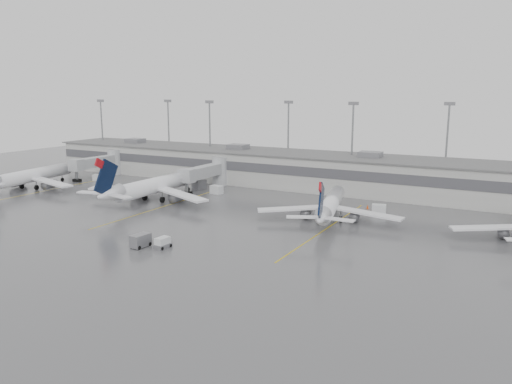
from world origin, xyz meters
The scene contains 18 objects.
ground centered at (0.00, 0.00, 0.00)m, with size 260.00×260.00×0.00m, color #4D4D50.
terminal centered at (-0.01, 57.98, 4.17)m, with size 152.00×17.00×9.45m.
light_masts centered at (0.00, 63.75, 12.03)m, with size 142.40×8.00×20.60m.
jet_bridge_left centered at (-55.50, 45.72, 3.87)m, with size 4.00×17.20×7.00m.
jet_bridge_right centered at (-20.50, 45.72, 3.87)m, with size 4.00×17.20×7.00m.
stand_markings centered at (0.00, 24.00, 0.01)m, with size 105.25×40.00×0.01m.
jet_far_left centered at (-57.44, 23.69, 3.20)m, with size 28.06×31.70×10.31m.
jet_mid_left centered at (-22.33, 27.22, 3.43)m, with size 30.41×34.05×11.02m.
jet_mid_right centered at (16.08, 29.19, 2.92)m, with size 25.27×28.65×9.40m.
baggage_tug centered at (-0.13, 2.09, 0.63)m, with size 1.81×2.63×1.62m.
baggage_cart centered at (-3.33, 0.89, 1.02)m, with size 1.97×3.18×1.96m.
gse_uld_a centered at (-51.92, 39.71, 0.81)m, with size 2.30×1.53×1.63m, color silver.
gse_uld_b centered at (-15.08, 39.95, 0.95)m, with size 2.67×1.78×1.89m, color silver.
gse_uld_c centered at (22.55, 38.43, 0.91)m, with size 2.57×1.71×1.82m, color silver.
gse_loader centered at (-22.02, 43.06, 1.04)m, with size 2.07×3.32×2.07m, color slate.
cone_a centered at (-44.54, 30.27, 0.33)m, with size 0.42×0.42×0.66m, color #EC4404.
cone_b centered at (-20.16, 32.05, 0.38)m, with size 0.48×0.48×0.76m, color #EC4404.
cone_c centered at (19.44, 41.67, 0.39)m, with size 0.50×0.50×0.79m, color #EC4404.
Camera 1 is at (45.87, -53.76, 22.67)m, focal length 35.00 mm.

